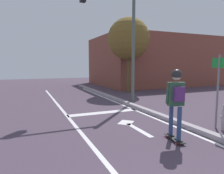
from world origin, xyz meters
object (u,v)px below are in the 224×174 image
(traffic_signal_mast, at_px, (112,23))
(roadside_tree, at_px, (129,39))
(skater, at_px, (176,94))
(street_sign_post, at_px, (218,81))
(skateboard, at_px, (174,138))

(traffic_signal_mast, relative_size, roadside_tree, 1.09)
(skater, bearing_deg, street_sign_post, 11.00)
(skateboard, bearing_deg, street_sign_post, 10.61)
(skateboard, xyz_separation_m, skater, (-0.00, -0.01, 1.16))
(skater, height_order, traffic_signal_mast, traffic_signal_mast)
(roadside_tree, bearing_deg, skater, -110.25)
(skateboard, bearing_deg, traffic_signal_mast, 85.02)
(skater, relative_size, traffic_signal_mast, 0.31)
(skateboard, distance_m, roadside_tree, 9.97)
(skater, height_order, roadside_tree, roadside_tree)
(skater, bearing_deg, traffic_signal_mast, 85.01)
(traffic_signal_mast, height_order, street_sign_post, traffic_signal_mast)
(street_sign_post, bearing_deg, skater, -169.00)
(skater, height_order, street_sign_post, street_sign_post)
(street_sign_post, relative_size, roadside_tree, 0.44)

